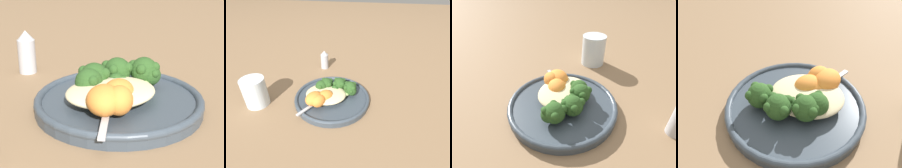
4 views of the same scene
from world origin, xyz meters
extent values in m
plane|color=#846647|center=(0.00, 0.00, 0.00)|extent=(4.00, 4.00, 0.00)
cylinder|color=#38424C|center=(-0.01, 0.01, 0.01)|extent=(0.25, 0.25, 0.02)
torus|color=#38424C|center=(-0.01, 0.01, 0.02)|extent=(0.25, 0.25, 0.01)
ellipsoid|color=beige|center=(-0.02, 0.00, 0.03)|extent=(0.13, 0.11, 0.02)
ellipsoid|color=#ADC675|center=(0.02, 0.00, 0.03)|extent=(0.07, 0.07, 0.01)
sphere|color=#284C1E|center=(0.06, 0.02, 0.04)|extent=(0.03, 0.03, 0.03)
sphere|color=#284C1E|center=(0.06, 0.04, 0.04)|extent=(0.01, 0.01, 0.01)
sphere|color=#284C1E|center=(0.06, 0.01, 0.04)|extent=(0.01, 0.01, 0.01)
ellipsoid|color=#ADC675|center=(0.02, 0.00, 0.03)|extent=(0.08, 0.09, 0.02)
sphere|color=#284C1E|center=(0.05, 0.03, 0.04)|extent=(0.04, 0.04, 0.04)
sphere|color=#284C1E|center=(0.06, 0.05, 0.05)|extent=(0.02, 0.02, 0.02)
sphere|color=#284C1E|center=(0.04, 0.05, 0.05)|extent=(0.02, 0.02, 0.02)
sphere|color=#284C1E|center=(0.04, 0.02, 0.05)|extent=(0.02, 0.02, 0.02)
sphere|color=#284C1E|center=(0.06, 0.02, 0.05)|extent=(0.02, 0.02, 0.02)
ellipsoid|color=#ADC675|center=(0.01, 0.01, 0.03)|extent=(0.03, 0.09, 0.02)
sphere|color=#284C1E|center=(0.01, 0.05, 0.04)|extent=(0.04, 0.04, 0.04)
sphere|color=#284C1E|center=(0.02, 0.06, 0.05)|extent=(0.02, 0.02, 0.02)
sphere|color=#284C1E|center=(0.00, 0.06, 0.05)|extent=(0.02, 0.02, 0.02)
sphere|color=#284C1E|center=(0.00, 0.04, 0.05)|extent=(0.02, 0.02, 0.02)
sphere|color=#284C1E|center=(0.02, 0.04, 0.05)|extent=(0.02, 0.02, 0.02)
ellipsoid|color=#ADC675|center=(0.01, 0.00, 0.03)|extent=(0.02, 0.07, 0.01)
sphere|color=#284C1E|center=(0.00, 0.03, 0.04)|extent=(0.03, 0.03, 0.03)
sphere|color=#284C1E|center=(0.01, 0.04, 0.04)|extent=(0.01, 0.01, 0.01)
sphere|color=#284C1E|center=(-0.01, 0.04, 0.04)|extent=(0.01, 0.01, 0.01)
sphere|color=#284C1E|center=(-0.01, 0.02, 0.04)|extent=(0.01, 0.01, 0.01)
sphere|color=#284C1E|center=(0.01, 0.02, 0.04)|extent=(0.01, 0.01, 0.01)
ellipsoid|color=#ADC675|center=(-0.01, 0.01, 0.03)|extent=(0.06, 0.08, 0.02)
sphere|color=#284C1E|center=(-0.03, 0.04, 0.04)|extent=(0.04, 0.04, 0.04)
sphere|color=#284C1E|center=(-0.02, 0.05, 0.05)|extent=(0.02, 0.02, 0.02)
sphere|color=#284C1E|center=(-0.04, 0.05, 0.05)|extent=(0.02, 0.02, 0.02)
sphere|color=#284C1E|center=(-0.04, 0.03, 0.05)|extent=(0.02, 0.02, 0.02)
sphere|color=#284C1E|center=(-0.02, 0.03, 0.05)|extent=(0.02, 0.02, 0.02)
ellipsoid|color=#ADC675|center=(-0.01, 0.00, 0.03)|extent=(0.08, 0.07, 0.02)
sphere|color=#284C1E|center=(-0.04, 0.03, 0.04)|extent=(0.04, 0.04, 0.04)
sphere|color=#284C1E|center=(-0.04, 0.04, 0.05)|extent=(0.02, 0.02, 0.02)
sphere|color=#284C1E|center=(-0.04, 0.01, 0.05)|extent=(0.02, 0.02, 0.02)
ellipsoid|color=orange|center=(-0.05, -0.04, 0.04)|extent=(0.07, 0.08, 0.04)
ellipsoid|color=orange|center=(-0.03, -0.05, 0.04)|extent=(0.06, 0.06, 0.04)
ellipsoid|color=orange|center=(-0.03, -0.02, 0.04)|extent=(0.06, 0.06, 0.03)
ellipsoid|color=orange|center=(-0.02, -0.02, 0.04)|extent=(0.07, 0.07, 0.04)
cube|color=#B7B7BC|center=(-0.07, -0.07, 0.02)|extent=(0.04, 0.06, 0.00)
ellipsoid|color=#B7B7BC|center=(-0.04, -0.03, 0.03)|extent=(0.05, 0.05, 0.01)
cylinder|color=silver|center=(-0.24, -0.05, 0.05)|extent=(0.07, 0.07, 0.09)
camera|label=1|loc=(-0.24, -0.44, 0.23)|focal=60.00mm
camera|label=2|loc=(0.09, -0.44, 0.38)|focal=28.00mm
camera|label=3|loc=(0.23, 0.20, 0.28)|focal=28.00mm
camera|label=4|loc=(-0.07, 0.28, 0.29)|focal=35.00mm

